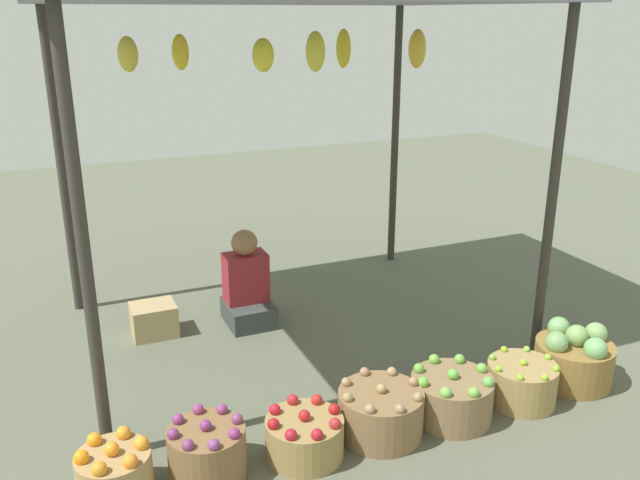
{
  "coord_description": "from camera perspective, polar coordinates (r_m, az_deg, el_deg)",
  "views": [
    {
      "loc": [
        -1.66,
        -4.5,
        2.4
      ],
      "look_at": [
        0.0,
        -0.61,
        0.95
      ],
      "focal_mm": 37.34,
      "sensor_mm": 36.0,
      "label": 1
    }
  ],
  "objects": [
    {
      "name": "basket_cabbages",
      "position": [
        4.9,
        20.92,
        -9.43
      ],
      "size": [
        0.52,
        0.52,
        0.42
      ],
      "color": "olive",
      "rests_on": "ground"
    },
    {
      "name": "basket_oranges",
      "position": [
        3.77,
        -17.17,
        -18.7
      ],
      "size": [
        0.38,
        0.38,
        0.35
      ],
      "color": "#A68651",
      "rests_on": "ground"
    },
    {
      "name": "basket_green_apples",
      "position": [
        4.31,
        11.19,
        -13.04
      ],
      "size": [
        0.51,
        0.51,
        0.34
      ],
      "color": "olive",
      "rests_on": "ground"
    },
    {
      "name": "basket_purple_onions",
      "position": [
        3.82,
        -9.64,
        -17.44
      ],
      "size": [
        0.42,
        0.42,
        0.35
      ],
      "color": "brown",
      "rests_on": "ground"
    },
    {
      "name": "vendor_person",
      "position": [
        5.4,
        -6.29,
        -4.08
      ],
      "size": [
        0.36,
        0.44,
        0.78
      ],
      "color": "#393C3B",
      "rests_on": "ground"
    },
    {
      "name": "wooden_crate_near_vendor",
      "position": [
        5.38,
        -14.04,
        -6.64
      ],
      "size": [
        0.34,
        0.28,
        0.25
      ],
      "primitive_type": "cube",
      "color": "tan",
      "rests_on": "ground"
    },
    {
      "name": "market_stall_structure",
      "position": [
        4.8,
        -3.0,
        17.81
      ],
      "size": [
        3.33,
        2.49,
        2.5
      ],
      "color": "#38332D",
      "rests_on": "ground"
    },
    {
      "name": "basket_red_apples",
      "position": [
        3.93,
        -1.33,
        -16.45
      ],
      "size": [
        0.45,
        0.45,
        0.29
      ],
      "color": "#9A7E49",
      "rests_on": "ground"
    },
    {
      "name": "basket_limes",
      "position": [
        4.58,
        16.87,
        -11.62
      ],
      "size": [
        0.45,
        0.45,
        0.31
      ],
      "color": "#A0834E",
      "rests_on": "ground"
    },
    {
      "name": "basket_potatoes",
      "position": [
        4.1,
        5.21,
        -14.49
      ],
      "size": [
        0.51,
        0.51,
        0.34
      ],
      "color": "olive",
      "rests_on": "ground"
    },
    {
      "name": "ground_plane",
      "position": [
        5.36,
        -2.59,
        -7.67
      ],
      "size": [
        14.0,
        14.0,
        0.0
      ],
      "primitive_type": "plane",
      "color": "#5A5E4E"
    }
  ]
}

